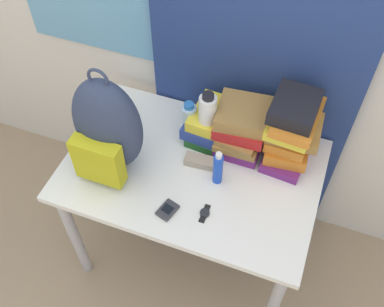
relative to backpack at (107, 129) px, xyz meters
name	(u,v)px	position (x,y,z in m)	size (l,w,h in m)	color
wall_back	(230,7)	(0.32, 0.54, 0.29)	(6.00, 0.06, 2.50)	silver
curtain_blue	(261,22)	(0.46, 0.48, 0.29)	(0.92, 0.04, 2.50)	navy
desk	(192,182)	(0.32, 0.09, -0.32)	(1.08, 0.72, 0.74)	silver
backpack	(107,129)	(0.00, 0.00, 0.00)	(0.29, 0.24, 0.52)	#2D3851
book_stack_left	(212,124)	(0.34, 0.30, -0.15)	(0.23, 0.27, 0.15)	#1E5623
book_stack_center	(243,126)	(0.48, 0.30, -0.12)	(0.24, 0.29, 0.22)	#6B2370
book_stack_right	(292,130)	(0.68, 0.31, -0.06)	(0.22, 0.30, 0.33)	#6B2370
water_bottle	(189,120)	(0.24, 0.27, -0.13)	(0.07, 0.07, 0.19)	silver
sports_bottle	(207,121)	(0.33, 0.25, -0.08)	(0.07, 0.07, 0.30)	white
sunscreen_bottle	(218,168)	(0.44, 0.07, -0.14)	(0.04, 0.04, 0.18)	blue
cell_phone	(167,210)	(0.31, -0.14, -0.22)	(0.08, 0.10, 0.02)	#2D2D33
sunglasses_case	(202,162)	(0.36, 0.13, -0.21)	(0.15, 0.07, 0.04)	gray
wristwatch	(205,213)	(0.45, -0.10, -0.22)	(0.04, 0.09, 0.01)	black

